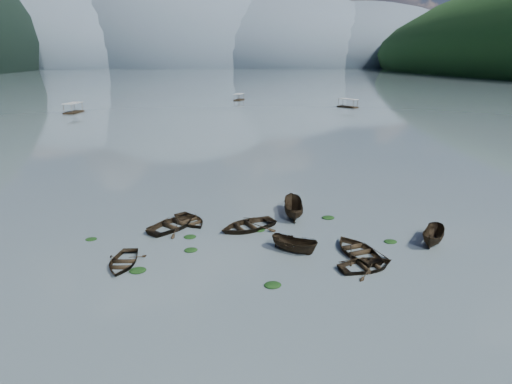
{
  "coord_description": "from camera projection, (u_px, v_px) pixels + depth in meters",
  "views": [
    {
      "loc": [
        -4.2,
        -23.58,
        13.88
      ],
      "look_at": [
        0.0,
        12.0,
        2.0
      ],
      "focal_mm": 28.0,
      "sensor_mm": 36.0,
      "label": 1
    }
  ],
  "objects": [
    {
      "name": "rowboat_2",
      "position": [
        294.0,
        252.0,
        30.39
      ],
      "size": [
        3.87,
        3.36,
        1.45
      ],
      "primitive_type": "imported",
      "rotation": [
        0.0,
        0.0,
        0.94
      ],
      "color": "black",
      "rests_on": "ground"
    },
    {
      "name": "rowboat_6",
      "position": [
        190.0,
        223.0,
        35.78
      ],
      "size": [
        4.62,
        5.01,
        0.85
      ],
      "primitive_type": "imported",
      "rotation": [
        0.0,
        0.0,
        0.55
      ],
      "color": "black",
      "rests_on": "ground"
    },
    {
      "name": "haze_mtn_c",
      "position": [
        272.0,
        66.0,
        890.99
      ],
      "size": [
        520.0,
        520.0,
        260.0
      ],
      "primitive_type": "ellipsoid",
      "color": "#475666",
      "rests_on": "ground"
    },
    {
      "name": "rowboat_3",
      "position": [
        357.0,
        253.0,
        30.13
      ],
      "size": [
        4.37,
        5.38,
        0.98
      ],
      "primitive_type": "imported",
      "rotation": [
        0.0,
        0.0,
        3.37
      ],
      "color": "black",
      "rests_on": "ground"
    },
    {
      "name": "haze_mtn_a",
      "position": [
        86.0,
        67.0,
        846.51
      ],
      "size": [
        520.0,
        520.0,
        280.0
      ],
      "primitive_type": "ellipsoid",
      "color": "#475666",
      "rests_on": "ground"
    },
    {
      "name": "pontoon_right",
      "position": [
        348.0,
        107.0,
        122.72
      ],
      "size": [
        5.76,
        6.8,
        2.45
      ],
      "primitive_type": null,
      "rotation": [
        0.0,
        0.0,
        0.59
      ],
      "color": "black",
      "rests_on": "ground"
    },
    {
      "name": "weed_clump_7",
      "position": [
        328.0,
        218.0,
        36.78
      ],
      "size": [
        1.15,
        0.92,
        0.25
      ],
      "primitive_type": "ellipsoid",
      "color": "black",
      "rests_on": "ground"
    },
    {
      "name": "weed_clump_3",
      "position": [
        259.0,
        231.0,
        34.12
      ],
      "size": [
        0.93,
        0.79,
        0.21
      ],
      "primitive_type": "ellipsoid",
      "color": "black",
      "rests_on": "ground"
    },
    {
      "name": "weed_clump_0",
      "position": [
        138.0,
        271.0,
        27.56
      ],
      "size": [
        1.17,
        0.95,
        0.25
      ],
      "primitive_type": "ellipsoid",
      "color": "black",
      "rests_on": "ground"
    },
    {
      "name": "rowboat_7",
      "position": [
        248.0,
        229.0,
        34.48
      ],
      "size": [
        6.16,
        5.41,
        1.06
      ],
      "primitive_type": "imported",
      "rotation": [
        0.0,
        0.0,
        5.13
      ],
      "color": "black",
      "rests_on": "ground"
    },
    {
      "name": "rowboat_4",
      "position": [
        367.0,
        268.0,
        27.94
      ],
      "size": [
        4.66,
        3.74,
        0.86
      ],
      "primitive_type": "imported",
      "rotation": [
        0.0,
        0.0,
        1.77
      ],
      "color": "black",
      "rests_on": "ground"
    },
    {
      "name": "ground_plane",
      "position": [
        277.0,
        275.0,
        27.06
      ],
      "size": [
        2400.0,
        2400.0,
        0.0
      ],
      "primitive_type": "plane",
      "color": "#516065"
    },
    {
      "name": "pontoon_centre",
      "position": [
        239.0,
        100.0,
        144.67
      ],
      "size": [
        4.46,
        6.21,
        2.2
      ],
      "primitive_type": null,
      "rotation": [
        0.0,
        0.0,
        -0.41
      ],
      "color": "black",
      "rests_on": "ground"
    },
    {
      "name": "haze_mtn_d",
      "position": [
        349.0,
        66.0,
        911.0
      ],
      "size": [
        520.0,
        520.0,
        220.0
      ],
      "primitive_type": "ellipsoid",
      "color": "#475666",
      "rests_on": "ground"
    },
    {
      "name": "weed_clump_5",
      "position": [
        91.0,
        240.0,
        32.42
      ],
      "size": [
        0.91,
        0.74,
        0.19
      ],
      "primitive_type": "ellipsoid",
      "color": "black",
      "rests_on": "ground"
    },
    {
      "name": "weed_clump_4",
      "position": [
        390.0,
        242.0,
        31.97
      ],
      "size": [
        1.04,
        0.83,
        0.22
      ],
      "primitive_type": "ellipsoid",
      "color": "black",
      "rests_on": "ground"
    },
    {
      "name": "weed_clump_1",
      "position": [
        191.0,
        251.0,
        30.53
      ],
      "size": [
        1.03,
        0.82,
        0.23
      ],
      "primitive_type": "ellipsoid",
      "color": "black",
      "rests_on": "ground"
    },
    {
      "name": "rowboat_8",
      "position": [
        293.0,
        216.0,
        37.28
      ],
      "size": [
        2.33,
        4.8,
        1.78
      ],
      "primitive_type": "imported",
      "rotation": [
        0.0,
        0.0,
        3.01
      ],
      "color": "black",
      "rests_on": "ground"
    },
    {
      "name": "haze_mtn_b",
      "position": [
        181.0,
        67.0,
        868.75
      ],
      "size": [
        520.0,
        520.0,
        340.0
      ],
      "primitive_type": "ellipsoid",
      "color": "#475666",
      "rests_on": "ground"
    },
    {
      "name": "weed_clump_6",
      "position": [
        190.0,
        237.0,
        32.83
      ],
      "size": [
        1.03,
        0.86,
        0.21
      ],
      "primitive_type": "ellipsoid",
      "color": "black",
      "rests_on": "ground"
    },
    {
      "name": "weed_clump_2",
      "position": [
        273.0,
        286.0,
        25.78
      ],
      "size": [
        1.14,
        0.91,
        0.25
      ],
      "primitive_type": "ellipsoid",
      "color": "black",
      "rests_on": "ground"
    },
    {
      "name": "rowboat_5",
      "position": [
        433.0,
        243.0,
        31.77
      ],
      "size": [
        3.63,
        3.99,
        1.52
      ],
      "primitive_type": "imported",
      "rotation": [
        0.0,
        0.0,
        -0.68
      ],
      "color": "black",
      "rests_on": "ground"
    },
    {
      "name": "rowboat_1",
      "position": [
        174.0,
        228.0,
        34.71
      ],
      "size": [
        5.97,
        6.01,
        1.02
      ],
      "primitive_type": "imported",
      "rotation": [
        0.0,
        0.0,
        2.37
      ],
      "color": "black",
      "rests_on": "ground"
    },
    {
      "name": "rowboat_0",
      "position": [
        123.0,
        264.0,
        28.47
      ],
      "size": [
        3.2,
        4.22,
        0.82
      ],
      "primitive_type": "imported",
      "rotation": [
        0.0,
        0.0,
        -0.1
      ],
      "color": "black",
      "rests_on": "ground"
    },
    {
      "name": "pontoon_left",
      "position": [
        74.0,
        113.0,
        109.89
      ],
      "size": [
        3.96,
        7.21,
        2.62
      ],
      "primitive_type": null,
      "rotation": [
        0.0,
        0.0,
        -0.17
      ],
      "color": "black",
      "rests_on": "ground"
    }
  ]
}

